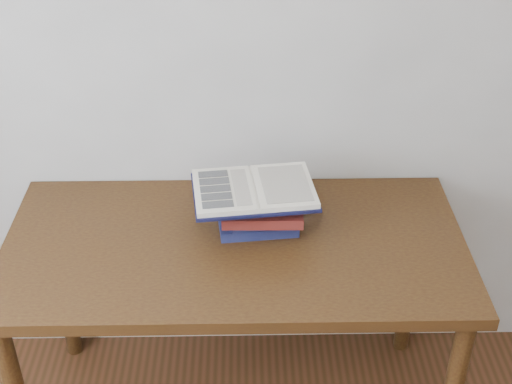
{
  "coord_description": "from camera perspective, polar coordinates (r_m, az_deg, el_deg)",
  "views": [
    {
      "loc": [
        0.09,
        -0.39,
        2.14
      ],
      "look_at": [
        0.13,
        1.39,
        0.96
      ],
      "focal_mm": 50.0,
      "sensor_mm": 36.0,
      "label": 1
    }
  ],
  "objects": [
    {
      "name": "desk",
      "position": [
        2.3,
        -1.67,
        -5.92
      ],
      "size": [
        1.45,
        0.73,
        0.78
      ],
      "color": "#472F11",
      "rests_on": "ground"
    },
    {
      "name": "book_stack",
      "position": [
        2.26,
        0.37,
        -1.52
      ],
      "size": [
        0.27,
        0.2,
        0.13
      ],
      "color": "#171845",
      "rests_on": "desk"
    },
    {
      "name": "open_book",
      "position": [
        2.21,
        -0.15,
        0.18
      ],
      "size": [
        0.41,
        0.3,
        0.03
      ],
      "rotation": [
        0.0,
        0.0,
        0.12
      ],
      "color": "black",
      "rests_on": "book_stack"
    }
  ]
}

